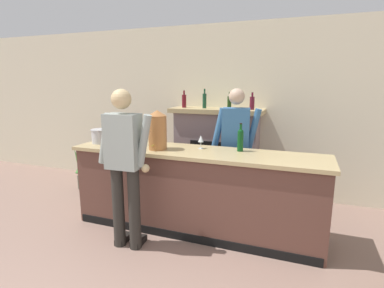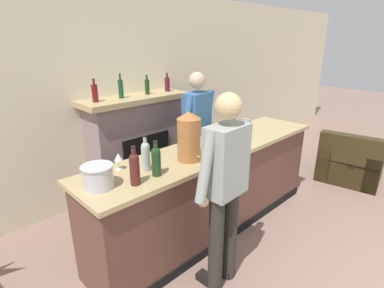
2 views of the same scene
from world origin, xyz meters
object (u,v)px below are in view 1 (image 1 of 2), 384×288
Objects in this scene: person_bartender at (235,147)px; wine_bottle_chardonnay_pale at (108,135)px; potted_plant_corner at (87,171)px; ice_bucket_steel at (101,136)px; person_customer at (124,163)px; copper_dispenser at (157,130)px; fireplace_stone at (216,151)px; wine_bottle_burgundy_dark at (130,134)px; wine_glass_mid_counter at (127,134)px; wine_glass_by_dispenser at (201,139)px; wine_bottle_cabernet_heavy at (240,139)px; wine_bottle_port_short at (124,136)px.

person_bartender is 5.35× the size of wine_bottle_chardonnay_pale.
ice_bucket_steel reaches higher than potted_plant_corner.
person_customer reaches higher than wine_bottle_chardonnay_pale.
copper_dispenser is (0.12, 0.55, 0.29)m from person_customer.
fireplace_stone is 1.59m from wine_bottle_burgundy_dark.
person_bartender reaches higher than wine_glass_mid_counter.
ice_bucket_steel is at bearing -174.67° from wine_glass_by_dispenser.
fireplace_stone is at bearing 46.48° from ice_bucket_steel.
person_bartender is 1.48m from wine_glass_mid_counter.
fireplace_stone reaches higher than wine_glass_mid_counter.
copper_dispenser is 1.00m from wine_bottle_cabernet_heavy.
person_customer reaches higher than wine_bottle_port_short.
wine_bottle_cabernet_heavy is (0.16, -0.45, 0.20)m from person_bartender.
wine_glass_mid_counter is (-1.57, 0.03, -0.04)m from wine_bottle_cabernet_heavy.
wine_bottle_burgundy_dark and wine_bottle_chardonnay_pale have the same top height.
potted_plant_corner is 1.52× the size of copper_dispenser.
wine_bottle_port_short reaches higher than wine_glass_mid_counter.
person_customer reaches higher than wine_glass_mid_counter.
person_bartender reaches higher than wine_bottle_burgundy_dark.
ice_bucket_steel is 0.75× the size of wine_bottle_cabernet_heavy.
fireplace_stone reaches higher than wine_bottle_cabernet_heavy.
copper_dispenser is 1.46× the size of wine_bottle_chardonnay_pale.
wine_glass_by_dispenser is at bearing -15.53° from potted_plant_corner.
wine_bottle_port_short is (-0.32, 0.49, 0.19)m from person_customer.
wine_bottle_chardonnay_pale is at bearing -173.78° from copper_dispenser.
potted_plant_corner is 1.47m from ice_bucket_steel.
wine_glass_mid_counter is at bearing 176.78° from wine_glass_by_dispenser.
wine_bottle_cabernet_heavy is (1.09, 0.80, 0.19)m from person_customer.
wine_bottle_cabernet_heavy is 1.57m from wine_glass_mid_counter.
wine_bottle_burgundy_dark is 0.97× the size of wine_bottle_cabernet_heavy.
wine_bottle_burgundy_dark is at bearing -173.66° from wine_bottle_cabernet_heavy.
wine_bottle_port_short is (0.46, -0.14, 0.05)m from ice_bucket_steel.
wine_glass_mid_counter is (-0.16, 0.33, -0.03)m from wine_bottle_port_short.
person_customer is at bearing -128.20° from wine_glass_by_dispenser.
person_customer is at bearing -63.69° from wine_bottle_burgundy_dark.
ice_bucket_steel is 0.29m from wine_bottle_chardonnay_pale.
potted_plant_corner is 4.36× the size of wine_glass_by_dispenser.
person_customer is 1.01× the size of person_bartender.
wine_bottle_burgundy_dark is 1.95× the size of wine_glass_by_dispenser.
fireplace_stone is 0.88m from person_bartender.
fireplace_stone is 6.85× the size of ice_bucket_steel.
wine_bottle_cabernet_heavy is (1.41, 0.30, 0.01)m from wine_bottle_port_short.
wine_bottle_chardonnay_pale is 1.96× the size of wine_glass_by_dispenser.
potted_plant_corner is at bearing 167.65° from wine_bottle_cabernet_heavy.
wine_bottle_burgundy_dark is (0.00, 0.15, 0.00)m from wine_bottle_port_short.
person_bartender reaches higher than wine_glass_by_dispenser.
wine_bottle_cabernet_heavy is at bearing -12.35° from potted_plant_corner.
wine_bottle_port_short is at bearing 122.76° from person_customer.
wine_bottle_chardonnay_pale is 0.97× the size of wine_bottle_cabernet_heavy.
ice_bucket_steel is 1.88m from wine_bottle_cabernet_heavy.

